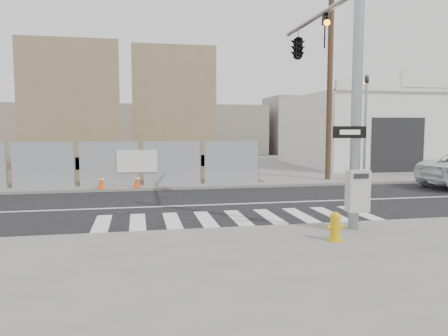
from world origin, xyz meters
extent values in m
plane|color=black|center=(0.00, 0.00, 0.00)|extent=(100.00, 100.00, 0.00)
cube|color=slate|center=(0.00, 14.00, 0.06)|extent=(50.00, 20.00, 0.12)
cylinder|color=gray|center=(2.50, -4.80, 3.62)|extent=(0.26, 0.26, 7.00)
cylinder|color=gray|center=(2.50, -2.20, 6.12)|extent=(0.14, 5.20, 0.14)
cube|color=#B2B2AF|center=(2.45, -5.08, 1.15)|extent=(0.55, 0.30, 1.05)
cube|color=black|center=(2.25, -4.96, 2.62)|extent=(0.90, 0.03, 0.30)
cube|color=silver|center=(2.25, -4.98, 2.62)|extent=(0.55, 0.01, 0.12)
imported|color=black|center=(2.50, -2.80, 5.57)|extent=(0.16, 0.20, 1.00)
imported|color=black|center=(2.50, -0.60, 5.57)|extent=(0.53, 2.48, 1.00)
cylinder|color=gray|center=(8.00, 4.60, 2.72)|extent=(0.12, 0.12, 5.20)
imported|color=black|center=(8.00, 4.60, 5.22)|extent=(0.16, 0.20, 1.00)
cube|color=#7D684B|center=(-7.00, 13.00, 4.12)|extent=(6.00, 0.50, 8.00)
cube|color=#7D684B|center=(-7.00, 13.40, 0.52)|extent=(6.00, 1.30, 0.80)
cube|color=#7D684B|center=(-0.50, 14.00, 4.12)|extent=(5.50, 0.50, 8.00)
cube|color=#7D684B|center=(-0.50, 14.40, 0.52)|extent=(5.50, 1.30, 0.80)
cube|color=silver|center=(14.00, 13.00, 2.52)|extent=(12.00, 10.00, 4.80)
cube|color=silver|center=(14.00, 8.00, 5.12)|extent=(12.00, 0.30, 0.60)
cube|color=silver|center=(14.00, 7.95, 5.57)|extent=(4.00, 0.30, 1.00)
cube|color=black|center=(12.00, 7.98, 1.72)|extent=(3.40, 0.06, 3.20)
cylinder|color=#4F3625|center=(6.50, 5.50, 5.12)|extent=(0.28, 0.28, 10.00)
cylinder|color=#D2A10B|center=(1.50, -5.84, 0.14)|extent=(0.39, 0.39, 0.04)
cylinder|color=#D2A10B|center=(1.50, -5.84, 0.39)|extent=(0.25, 0.25, 0.53)
sphere|color=#D2A10B|center=(1.50, -5.84, 0.67)|extent=(0.25, 0.25, 0.25)
cylinder|color=#D2A10B|center=(1.36, -5.84, 0.44)|extent=(0.13, 0.11, 0.10)
cylinder|color=#D2A10B|center=(1.64, -5.84, 0.44)|extent=(0.13, 0.11, 0.10)
cube|color=#FF4C0D|center=(-4.52, 4.22, 0.13)|extent=(0.40, 0.40, 0.03)
cone|color=#FF4C0D|center=(-4.52, 4.22, 0.44)|extent=(0.36, 0.36, 0.63)
cylinder|color=silver|center=(-4.52, 4.22, 0.53)|extent=(0.24, 0.24, 0.07)
cube|color=#E84D0C|center=(-3.01, 4.22, 0.13)|extent=(0.38, 0.38, 0.03)
cone|color=#E84D0C|center=(-3.01, 4.22, 0.43)|extent=(0.34, 0.34, 0.63)
cylinder|color=silver|center=(-3.01, 4.22, 0.52)|extent=(0.24, 0.24, 0.07)
camera|label=1|loc=(-2.97, -15.08, 2.73)|focal=35.00mm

